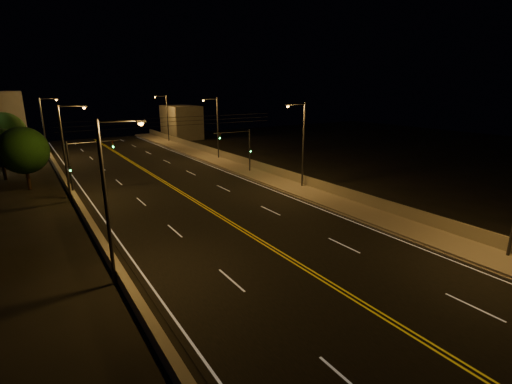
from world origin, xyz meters
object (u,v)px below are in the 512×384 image
streetlight_4 (110,193)px  traffic_signal_right (243,146)px  streetlight_2 (216,125)px  streetlight_3 (166,116)px  tree_1 (0,148)px  streetlight_5 (67,147)px  tree_2 (4,133)px  streetlight_1 (302,140)px  traffic_signal_left (81,162)px  streetlight_6 (45,125)px  tree_0 (23,151)px

streetlight_4 → traffic_signal_right: size_ratio=1.64×
streetlight_2 → streetlight_3: same height
traffic_signal_right → tree_1: 28.55m
streetlight_5 → streetlight_4: bearing=-90.0°
streetlight_2 → traffic_signal_right: bearing=-98.7°
tree_2 → streetlight_3: bearing=21.9°
streetlight_2 → streetlight_4: size_ratio=1.00×
streetlight_3 → traffic_signal_right: size_ratio=1.64×
streetlight_1 → traffic_signal_left: streetlight_1 is taller
streetlight_6 → tree_1: streetlight_6 is taller
traffic_signal_right → tree_1: bearing=153.5°
streetlight_5 → tree_0: streetlight_5 is taller
streetlight_2 → streetlight_5: size_ratio=1.00×
streetlight_2 → traffic_signal_left: 22.83m
streetlight_4 → traffic_signal_right: 28.05m
streetlight_4 → tree_1: streetlight_4 is taller
streetlight_4 → streetlight_5: (0.00, 18.49, 0.00)m
streetlight_2 → tree_1: 27.27m
streetlight_1 → tree_1: size_ratio=1.49×
traffic_signal_right → traffic_signal_left: same height
traffic_signal_right → tree_1: tree_1 is taller
streetlight_5 → tree_0: size_ratio=1.36×
streetlight_1 → tree_2: 40.89m
streetlight_3 → streetlight_5: bearing=-122.7°
tree_1 → tree_2: tree_2 is taller
streetlight_6 → tree_1: bearing=-116.4°
streetlight_4 → streetlight_5: size_ratio=1.00×
streetlight_3 → streetlight_4: bearing=-112.5°
streetlight_3 → tree_1: 33.39m
streetlight_4 → tree_1: 32.98m
streetlight_5 → traffic_signal_left: size_ratio=1.64×
traffic_signal_right → tree_0: tree_0 is taller
streetlight_4 → streetlight_5: 18.49m
streetlight_1 → streetlight_5: bearing=158.8°
streetlight_3 → traffic_signal_right: streetlight_3 is taller
streetlight_6 → tree_0: bearing=-100.7°
streetlight_4 → streetlight_6: bearing=90.0°
streetlight_3 → tree_1: bearing=-144.4°
streetlight_6 → traffic_signal_left: (1.18, -24.17, -1.71)m
traffic_signal_right → tree_1: (-25.55, 12.74, 0.28)m
streetlight_5 → tree_1: 15.15m
streetlight_1 → tree_1: bearing=140.6°
streetlight_5 → tree_2: bearing=102.8°
streetlight_6 → tree_2: streetlight_6 is taller
tree_0 → tree_1: (-2.26, 6.67, -0.38)m
streetlight_5 → traffic_signal_left: streetlight_5 is taller
traffic_signal_right → traffic_signal_left: (-18.69, 0.00, 0.00)m
streetlight_1 → streetlight_6: (-21.44, 33.74, 0.00)m
streetlight_2 → tree_2: (-26.62, 11.09, -0.59)m
streetlight_3 → streetlight_6: (-21.44, -7.98, 0.00)m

